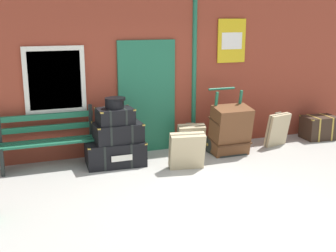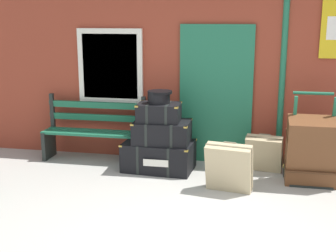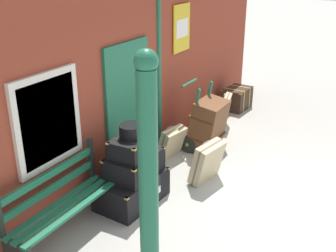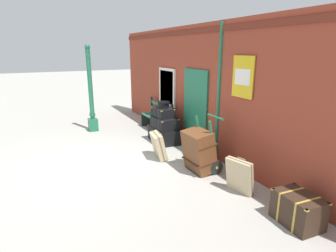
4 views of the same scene
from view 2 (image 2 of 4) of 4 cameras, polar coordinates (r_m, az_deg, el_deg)
The scene contains 11 objects.
ground_plane at distance 4.94m, azimuth 3.60°, elevation -13.06°, with size 60.00×60.00×0.00m, color #A3A099.
brick_facade at distance 7.02m, azimuth 6.58°, elevation 8.51°, with size 10.40×0.35×3.20m.
platform_bench at distance 7.21m, azimuth -9.17°, elevation -0.76°, with size 1.60×0.43×1.01m.
steamer_trunk_base at distance 6.71m, azimuth -1.16°, elevation -3.74°, with size 1.05×0.71×0.43m.
steamer_trunk_middle at distance 6.58m, azimuth -0.73°, elevation -0.75°, with size 0.81×0.56×0.33m.
steamer_trunk_top at distance 6.51m, azimuth -1.14°, elevation 1.72°, with size 0.63×0.47×0.27m.
round_hatbox at distance 6.48m, azimuth -1.12°, elevation 3.77°, with size 0.35×0.34×0.18m.
porters_trolley at distance 6.57m, azimuth 17.39°, elevation -4.22°, with size 0.71×0.57×1.20m.
large_brown_trunk at distance 6.35m, azimuth 17.67°, elevation -3.01°, with size 0.70×0.57×0.94m.
suitcase_oxblood at distance 5.91m, azimuth 7.65°, elevation -5.19°, with size 0.63×0.42×0.66m.
suitcase_umber at distance 6.75m, azimuth 11.96°, elevation -3.37°, with size 0.56×0.41×0.56m.
Camera 2 is at (0.56, -4.38, 2.22)m, focal length 48.62 mm.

